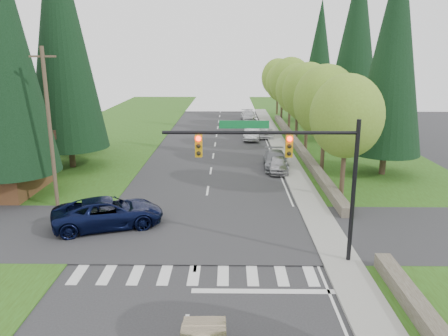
{
  "coord_description": "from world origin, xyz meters",
  "views": [
    {
      "loc": [
        1.57,
        -14.42,
        9.57
      ],
      "look_at": [
        1.23,
        11.29,
        2.8
      ],
      "focal_mm": 35.0,
      "sensor_mm": 36.0,
      "label": 1
    }
  ],
  "objects_px": {
    "parked_car_e": "(249,116)",
    "suv_navy": "(108,213)",
    "parked_car_a": "(278,164)",
    "parked_car_b": "(275,160)",
    "parked_car_c": "(253,132)",
    "parked_car_d": "(264,130)"
  },
  "relations": [
    {
      "from": "suv_navy",
      "to": "parked_car_a",
      "type": "relative_size",
      "value": 1.57
    },
    {
      "from": "parked_car_d",
      "to": "parked_car_e",
      "type": "height_order",
      "value": "parked_car_d"
    },
    {
      "from": "parked_car_e",
      "to": "suv_navy",
      "type": "bearing_deg",
      "value": -106.3
    },
    {
      "from": "suv_navy",
      "to": "parked_car_e",
      "type": "distance_m",
      "value": 41.34
    },
    {
      "from": "parked_car_a",
      "to": "parked_car_e",
      "type": "height_order",
      "value": "parked_car_e"
    },
    {
      "from": "suv_navy",
      "to": "parked_car_a",
      "type": "xyz_separation_m",
      "value": [
        10.87,
        11.99,
        -0.19
      ]
    },
    {
      "from": "suv_navy",
      "to": "parked_car_b",
      "type": "distance_m",
      "value": 17.14
    },
    {
      "from": "parked_car_d",
      "to": "parked_car_a",
      "type": "bearing_deg",
      "value": -94.05
    },
    {
      "from": "suv_navy",
      "to": "parked_car_c",
      "type": "height_order",
      "value": "suv_navy"
    },
    {
      "from": "parked_car_b",
      "to": "parked_car_e",
      "type": "height_order",
      "value": "parked_car_e"
    },
    {
      "from": "parked_car_e",
      "to": "parked_car_a",
      "type": "bearing_deg",
      "value": -90.29
    },
    {
      "from": "parked_car_a",
      "to": "parked_car_d",
      "type": "distance_m",
      "value": 15.74
    },
    {
      "from": "parked_car_b",
      "to": "parked_car_d",
      "type": "height_order",
      "value": "parked_car_d"
    },
    {
      "from": "parked_car_a",
      "to": "parked_car_c",
      "type": "bearing_deg",
      "value": 98.39
    },
    {
      "from": "parked_car_b",
      "to": "parked_car_c",
      "type": "xyz_separation_m",
      "value": [
        -1.32,
        12.88,
        0.09
      ]
    },
    {
      "from": "parked_car_a",
      "to": "parked_car_d",
      "type": "relative_size",
      "value": 0.84
    },
    {
      "from": "suv_navy",
      "to": "parked_car_c",
      "type": "relative_size",
      "value": 1.24
    },
    {
      "from": "parked_car_b",
      "to": "parked_car_c",
      "type": "distance_m",
      "value": 12.95
    },
    {
      "from": "parked_car_a",
      "to": "parked_car_d",
      "type": "height_order",
      "value": "parked_car_d"
    },
    {
      "from": "parked_car_d",
      "to": "parked_car_e",
      "type": "relative_size",
      "value": 0.9
    },
    {
      "from": "parked_car_b",
      "to": "parked_car_e",
      "type": "xyz_separation_m",
      "value": [
        -1.19,
        26.9,
        0.03
      ]
    },
    {
      "from": "parked_car_a",
      "to": "parked_car_b",
      "type": "xyz_separation_m",
      "value": [
        -0.08,
        1.32,
        0.06
      ]
    }
  ]
}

